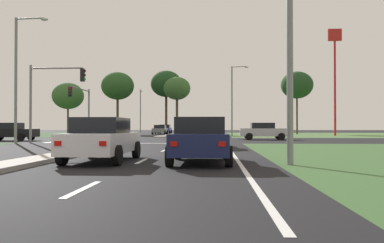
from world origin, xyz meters
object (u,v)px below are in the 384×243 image
at_px(car_black_seventh, 10,131).
at_px(traffic_signal_far_left, 82,102).
at_px(treeline_near, 68,96).
at_px(traffic_signal_near_left, 50,90).
at_px(car_white_fourth, 103,139).
at_px(car_grey_sixth, 160,129).
at_px(car_navy_near, 201,140).
at_px(fastfood_pole_sign, 335,60).
at_px(street_lamp_fourth, 140,108).
at_px(car_blue_fifth, 165,129).
at_px(street_lamp_second, 19,73).
at_px(car_beige_second, 204,134).
at_px(treeline_fifth, 297,85).
at_px(treeline_second, 118,86).
at_px(treeline_fourth, 177,89).
at_px(car_silver_third, 264,131).
at_px(street_lamp_third, 233,97).
at_px(treeline_third, 166,84).

distance_m(car_black_seventh, traffic_signal_far_left, 8.36).
relative_size(car_black_seventh, treeline_near, 0.52).
bearing_deg(traffic_signal_near_left, car_black_seventh, 141.91).
relative_size(car_white_fourth, car_grey_sixth, 1.00).
xyz_separation_m(car_navy_near, fastfood_pole_sign, (16.60, 39.34, 9.43)).
bearing_deg(street_lamp_fourth, car_blue_fifth, -57.96).
xyz_separation_m(car_white_fourth, traffic_signal_far_left, (-9.77, 25.60, 2.95)).
bearing_deg(car_navy_near, street_lamp_second, 134.09).
distance_m(car_beige_second, treeline_near, 47.10).
xyz_separation_m(car_navy_near, treeline_fifth, (13.89, 50.14, 7.17)).
distance_m(car_blue_fifth, car_grey_sixth, 5.51).
height_order(street_lamp_second, treeline_second, treeline_second).
bearing_deg(treeline_fifth, treeline_fourth, -175.46).
relative_size(car_black_seventh, fastfood_pole_sign, 0.31).
xyz_separation_m(car_grey_sixth, car_black_seventh, (-9.15, -27.09, 0.03)).
xyz_separation_m(car_navy_near, car_grey_sixth, (-7.95, 46.18, -0.02)).
distance_m(car_navy_near, treeline_second, 51.09).
distance_m(car_navy_near, treeline_fifth, 52.52).
xyz_separation_m(car_beige_second, treeline_fourth, (-5.43, 38.88, 6.53)).
relative_size(car_grey_sixth, fastfood_pole_sign, 0.32).
relative_size(street_lamp_second, treeline_fourth, 0.99).
bearing_deg(car_beige_second, traffic_signal_near_left, 156.07).
height_order(car_navy_near, fastfood_pole_sign, fastfood_pole_sign).
bearing_deg(car_white_fourth, traffic_signal_far_left, 110.90).
height_order(street_lamp_second, fastfood_pole_sign, fastfood_pole_sign).
height_order(car_silver_third, street_lamp_third, street_lamp_third).
height_order(car_navy_near, treeline_fifth, treeline_fifth).
distance_m(car_silver_third, treeline_fourth, 28.43).
relative_size(traffic_signal_far_left, fastfood_pole_sign, 0.40).
distance_m(street_lamp_second, treeline_second, 34.20).
xyz_separation_m(treeline_second, treeline_third, (7.57, 2.82, 0.59)).
relative_size(car_navy_near, traffic_signal_near_left, 0.74).
distance_m(street_lamp_fourth, treeline_second, 13.59).
xyz_separation_m(car_black_seventh, traffic_signal_near_left, (5.43, -4.25, 3.17)).
bearing_deg(car_white_fourth, traffic_signal_near_left, 119.58).
relative_size(car_silver_third, treeline_fifth, 0.45).
xyz_separation_m(car_silver_third, street_lamp_fourth, (-19.06, 38.46, 4.02)).
height_order(car_silver_third, traffic_signal_near_left, traffic_signal_near_left).
height_order(car_beige_second, car_black_seventh, car_beige_second).
height_order(street_lamp_fourth, treeline_near, treeline_near).
bearing_deg(car_navy_near, car_beige_second, 90.70).
relative_size(traffic_signal_far_left, treeline_second, 0.57).
bearing_deg(car_blue_fifth, street_lamp_third, 129.99).
bearing_deg(car_grey_sixth, fastfood_pole_sign, 164.42).
bearing_deg(car_beige_second, car_grey_sixth, 102.12).
relative_size(car_navy_near, fastfood_pole_sign, 0.30).
distance_m(car_silver_third, treeline_fifth, 29.40).
distance_m(treeline_second, treeline_fifth, 29.13).
height_order(traffic_signal_far_left, street_lamp_second, street_lamp_second).
bearing_deg(treeline_third, treeline_near, -175.88).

